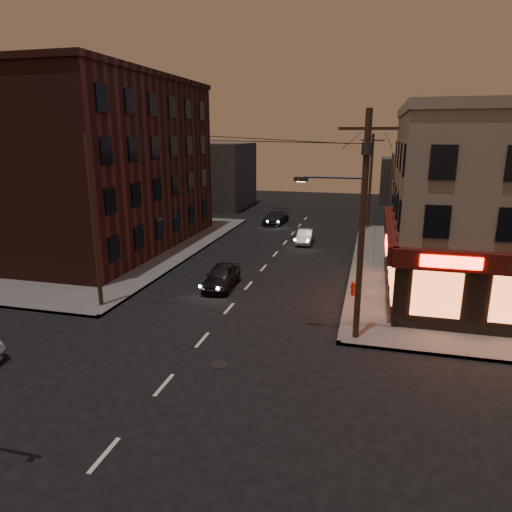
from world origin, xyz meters
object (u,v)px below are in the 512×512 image
(sedan_mid, at_px, (305,236))
(fire_hydrant, at_px, (353,288))
(sedan_far, at_px, (276,217))
(sedan_near, at_px, (222,276))

(sedan_mid, height_order, fire_hydrant, sedan_mid)
(fire_hydrant, bearing_deg, sedan_far, 113.36)
(sedan_near, distance_m, fire_hydrant, 7.91)
(sedan_near, bearing_deg, fire_hydrant, -1.89)
(sedan_mid, xyz_separation_m, fire_hydrant, (4.69, -12.77, -0.00))
(sedan_near, bearing_deg, sedan_mid, 73.06)
(sedan_mid, height_order, sedan_far, sedan_far)
(sedan_mid, bearing_deg, sedan_far, 115.85)
(sedan_near, relative_size, sedan_far, 0.89)
(fire_hydrant, bearing_deg, sedan_mid, 110.19)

